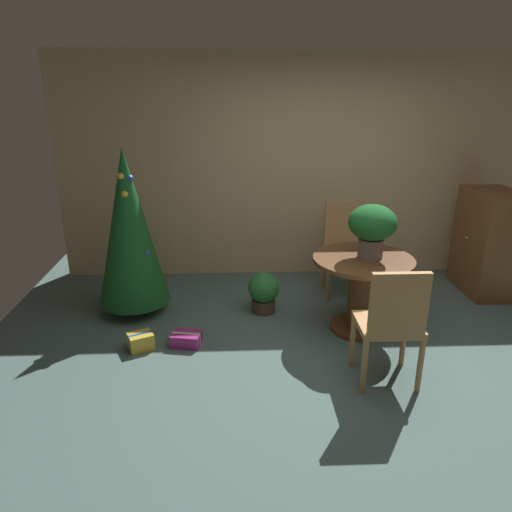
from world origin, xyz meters
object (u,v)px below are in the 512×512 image
(wooden_chair_near, at_px, (392,321))
(gift_box_purple, at_px, (186,339))
(holiday_tree, at_px, (129,227))
(wooden_chair_far, at_px, (342,244))
(gift_box_gold, at_px, (141,341))
(wooden_cabinet, at_px, (488,243))
(round_dining_table, at_px, (361,285))
(potted_plant, at_px, (264,291))
(flower_vase, at_px, (372,226))

(wooden_chair_near, xyz_separation_m, gift_box_purple, (-1.64, 0.67, -0.50))
(wooden_chair_near, height_order, holiday_tree, holiday_tree)
(holiday_tree, bearing_deg, wooden_chair_far, 10.91)
(gift_box_purple, bearing_deg, wooden_chair_near, -22.29)
(gift_box_gold, xyz_separation_m, wooden_cabinet, (3.67, 1.14, 0.50))
(round_dining_table, distance_m, wooden_chair_far, 0.92)
(wooden_chair_far, distance_m, gift_box_purple, 2.06)
(holiday_tree, distance_m, gift_box_purple, 1.26)
(potted_plant, bearing_deg, holiday_tree, 177.01)
(wooden_cabinet, bearing_deg, round_dining_table, -152.39)
(gift_box_purple, relative_size, potted_plant, 0.67)
(gift_box_purple, height_order, wooden_cabinet, wooden_cabinet)
(gift_box_purple, bearing_deg, flower_vase, 7.79)
(gift_box_purple, bearing_deg, wooden_chair_far, 34.96)
(holiday_tree, bearing_deg, wooden_chair_near, -31.97)
(round_dining_table, distance_m, gift_box_gold, 2.09)
(wooden_cabinet, bearing_deg, wooden_chair_near, -132.89)
(holiday_tree, bearing_deg, round_dining_table, -12.28)
(gift_box_gold, bearing_deg, gift_box_purple, 6.87)
(flower_vase, distance_m, gift_box_gold, 2.32)
(wooden_chair_far, bearing_deg, round_dining_table, -90.00)
(wooden_chair_far, xyz_separation_m, gift_box_gold, (-2.04, -1.19, -0.49))
(wooden_cabinet, bearing_deg, holiday_tree, -174.52)
(flower_vase, relative_size, gift_box_gold, 1.89)
(wooden_chair_near, height_order, gift_box_gold, wooden_chair_near)
(holiday_tree, relative_size, gift_box_purple, 5.92)
(gift_box_gold, relative_size, potted_plant, 0.62)
(holiday_tree, relative_size, wooden_cabinet, 1.48)
(holiday_tree, height_order, wooden_cabinet, holiday_tree)
(gift_box_gold, distance_m, potted_plant, 1.35)
(holiday_tree, height_order, potted_plant, holiday_tree)
(flower_vase, bearing_deg, holiday_tree, 167.98)
(gift_box_gold, bearing_deg, wooden_chair_near, -16.99)
(wooden_chair_near, distance_m, gift_box_gold, 2.19)
(flower_vase, distance_m, wooden_chair_far, 1.03)
(flower_vase, height_order, wooden_chair_far, flower_vase)
(flower_vase, bearing_deg, wooden_cabinet, 28.44)
(holiday_tree, bearing_deg, flower_vase, -12.02)
(flower_vase, xyz_separation_m, wooden_chair_far, (-0.05, 0.91, -0.47))
(flower_vase, bearing_deg, wooden_chair_far, 93.40)
(wooden_chair_far, relative_size, gift_box_gold, 3.86)
(gift_box_gold, height_order, wooden_cabinet, wooden_cabinet)
(round_dining_table, relative_size, gift_box_purple, 3.25)
(round_dining_table, relative_size, gift_box_gold, 3.52)
(wooden_chair_near, xyz_separation_m, gift_box_gold, (-2.04, 0.62, -0.49))
(potted_plant, bearing_deg, wooden_chair_near, -55.79)
(wooden_chair_near, distance_m, holiday_tree, 2.64)
(wooden_chair_near, xyz_separation_m, wooden_cabinet, (1.63, 1.76, 0.01))
(wooden_cabinet, bearing_deg, gift_box_purple, -161.62)
(holiday_tree, xyz_separation_m, potted_plant, (1.33, -0.07, -0.68))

